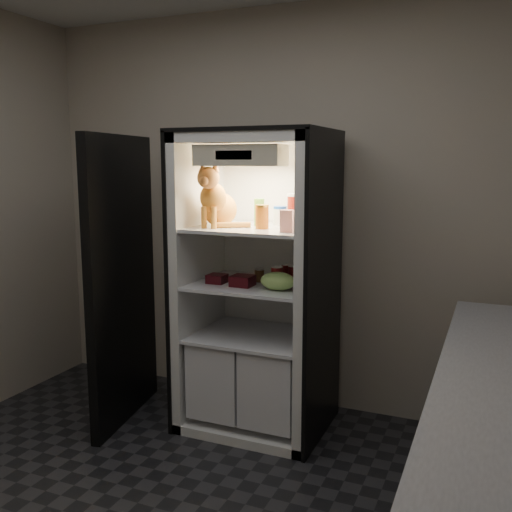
% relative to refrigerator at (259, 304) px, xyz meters
% --- Properties ---
extents(room_shell, '(3.60, 3.60, 3.60)m').
position_rel_refrigerator_xyz_m(room_shell, '(0.00, -1.38, 0.83)').
color(room_shell, white).
rests_on(room_shell, floor).
extents(refrigerator, '(0.90, 0.72, 1.88)m').
position_rel_refrigerator_xyz_m(refrigerator, '(0.00, 0.00, 0.00)').
color(refrigerator, white).
rests_on(refrigerator, floor).
extents(fridge_door, '(0.21, 0.87, 1.85)m').
position_rel_refrigerator_xyz_m(fridge_door, '(-0.84, -0.28, 0.12)').
color(fridge_door, black).
rests_on(fridge_door, floor).
extents(tabby_cat, '(0.33, 0.38, 0.40)m').
position_rel_refrigerator_xyz_m(tabby_cat, '(-0.22, -0.14, 0.65)').
color(tabby_cat, orange).
rests_on(tabby_cat, refrigerator).
extents(parmesan_shaker, '(0.06, 0.06, 0.17)m').
position_rel_refrigerator_xyz_m(parmesan_shaker, '(0.00, 0.00, 0.58)').
color(parmesan_shaker, '#279128').
rests_on(parmesan_shaker, refrigerator).
extents(mayo_tub, '(0.08, 0.08, 0.12)m').
position_rel_refrigerator_xyz_m(mayo_tub, '(0.10, 0.10, 0.56)').
color(mayo_tub, white).
rests_on(mayo_tub, refrigerator).
extents(salsa_jar, '(0.08, 0.08, 0.14)m').
position_rel_refrigerator_xyz_m(salsa_jar, '(0.08, -0.13, 0.57)').
color(salsa_jar, '#9A120E').
rests_on(salsa_jar, refrigerator).
extents(pepper_jar, '(0.12, 0.12, 0.20)m').
position_rel_refrigerator_xyz_m(pepper_jar, '(0.24, 0.04, 0.60)').
color(pepper_jar, maroon).
rests_on(pepper_jar, refrigerator).
extents(cream_carton, '(0.07, 0.07, 0.13)m').
position_rel_refrigerator_xyz_m(cream_carton, '(0.27, -0.22, 0.56)').
color(cream_carton, silver).
rests_on(cream_carton, refrigerator).
extents(soda_can_a, '(0.06, 0.06, 0.11)m').
position_rel_refrigerator_xyz_m(soda_can_a, '(0.16, 0.05, 0.20)').
color(soda_can_a, black).
rests_on(soda_can_a, refrigerator).
extents(soda_can_b, '(0.07, 0.07, 0.12)m').
position_rel_refrigerator_xyz_m(soda_can_b, '(0.25, -0.05, 0.21)').
color(soda_can_b, black).
rests_on(soda_can_b, refrigerator).
extents(soda_can_c, '(0.07, 0.07, 0.13)m').
position_rel_refrigerator_xyz_m(soda_can_c, '(0.18, -0.15, 0.21)').
color(soda_can_c, black).
rests_on(soda_can_c, refrigerator).
extents(condiment_jar, '(0.06, 0.06, 0.09)m').
position_rel_refrigerator_xyz_m(condiment_jar, '(0.01, -0.01, 0.19)').
color(condiment_jar, '#503016').
rests_on(condiment_jar, refrigerator).
extents(grape_bag, '(0.21, 0.15, 0.11)m').
position_rel_refrigerator_xyz_m(grape_bag, '(0.20, -0.19, 0.20)').
color(grape_bag, '#8AC65C').
rests_on(grape_bag, refrigerator).
extents(berry_box_left, '(0.11, 0.11, 0.05)m').
position_rel_refrigerator_xyz_m(berry_box_left, '(-0.22, -0.16, 0.18)').
color(berry_box_left, '#470B11').
rests_on(berry_box_left, refrigerator).
extents(berry_box_right, '(0.13, 0.13, 0.06)m').
position_rel_refrigerator_xyz_m(berry_box_right, '(-0.03, -0.17, 0.18)').
color(berry_box_right, '#470B11').
rests_on(berry_box_right, refrigerator).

